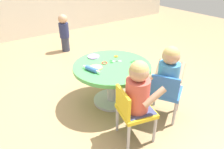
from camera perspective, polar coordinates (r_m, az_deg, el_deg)
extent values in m
plane|color=tan|center=(2.56, 0.00, -7.08)|extent=(10.00, 10.00, 0.00)
cylinder|color=silver|center=(2.55, 0.00, -6.81)|extent=(0.44, 0.44, 0.03)
cylinder|color=silver|center=(2.44, 0.00, -2.89)|extent=(0.12, 0.12, 0.44)
cylinder|color=#4CB259|center=(2.33, 0.00, 2.16)|extent=(0.86, 0.86, 0.04)
cylinder|color=#B7B7BC|center=(2.01, 11.44, -14.46)|extent=(0.03, 0.03, 0.28)
cylinder|color=#B7B7BC|center=(2.18, 7.87, -10.22)|extent=(0.03, 0.03, 0.28)
cylinder|color=#B7B7BC|center=(1.91, 4.49, -16.61)|extent=(0.03, 0.03, 0.28)
cylinder|color=#B7B7BC|center=(2.09, 1.42, -11.91)|extent=(0.03, 0.03, 0.28)
cube|color=yellow|center=(1.94, 6.56, -9.73)|extent=(0.37, 0.37, 0.04)
cube|color=yellow|center=(1.81, 2.95, -7.55)|extent=(0.09, 0.27, 0.22)
cube|color=#3F4772|center=(1.94, 6.57, -9.68)|extent=(0.34, 0.32, 0.04)
cylinder|color=#D8594C|center=(1.84, 6.86, -5.51)|extent=(0.21, 0.21, 0.30)
sphere|color=tan|center=(1.72, 7.29, 0.74)|extent=(0.17, 0.17, 0.17)
sphere|color=tan|center=(1.72, 7.31, 1.11)|extent=(0.16, 0.16, 0.16)
cylinder|color=tan|center=(1.79, 11.37, -6.01)|extent=(0.22, 0.11, 0.17)
cylinder|color=tan|center=(1.95, 8.05, -2.63)|extent=(0.22, 0.11, 0.17)
cylinder|color=#B7B7BC|center=(2.45, 17.51, -6.57)|extent=(0.03, 0.03, 0.28)
cylinder|color=#B7B7BC|center=(2.47, 11.57, -5.33)|extent=(0.03, 0.03, 0.28)
cylinder|color=#B7B7BC|center=(2.23, 16.53, -10.15)|extent=(0.03, 0.03, 0.28)
cylinder|color=#B7B7BC|center=(2.26, 10.00, -8.73)|extent=(0.03, 0.03, 0.28)
cube|color=blue|center=(2.26, 14.37, -4.39)|extent=(0.41, 0.41, 0.04)
cube|color=blue|center=(2.08, 14.07, -3.30)|extent=(0.16, 0.25, 0.22)
cube|color=#3F4772|center=(2.26, 14.38, -4.34)|extent=(0.37, 0.36, 0.04)
cylinder|color=#3F8CCC|center=(2.17, 14.91, -0.58)|extent=(0.21, 0.21, 0.30)
sphere|color=tan|center=(2.08, 15.68, 4.89)|extent=(0.17, 0.17, 0.17)
sphere|color=tan|center=(2.07, 15.73, 5.21)|extent=(0.16, 0.16, 0.16)
cylinder|color=tan|center=(2.24, 18.20, 0.55)|extent=(0.21, 0.15, 0.17)
cylinder|color=tan|center=(2.27, 12.74, 1.62)|extent=(0.21, 0.15, 0.17)
cylinder|color=#33384C|center=(4.02, -12.46, 8.04)|extent=(0.14, 0.14, 0.26)
cylinder|color=navy|center=(3.94, -12.86, 11.58)|extent=(0.17, 0.17, 0.26)
sphere|color=tan|center=(3.88, -13.19, 14.42)|extent=(0.16, 0.16, 0.16)
cylinder|color=#3F72CC|center=(2.18, -5.56, 1.49)|extent=(0.09, 0.15, 0.05)
cylinder|color=white|center=(2.24, -7.30, 2.14)|extent=(0.03, 0.05, 0.02)
cylinder|color=white|center=(2.13, -3.73, 0.79)|extent=(0.03, 0.05, 0.02)
cube|color=silver|center=(2.40, 1.27, 3.59)|extent=(0.11, 0.05, 0.01)
cube|color=silver|center=(2.40, 1.27, 3.59)|extent=(0.09, 0.08, 0.01)
torus|color=green|center=(2.37, -0.10, 3.34)|extent=(0.05, 0.05, 0.01)
torus|color=green|center=(2.40, -0.21, 3.70)|extent=(0.05, 0.05, 0.01)
cylinder|color=#F2CC72|center=(2.25, -4.38, 1.89)|extent=(0.14, 0.14, 0.01)
cylinder|color=#CC99E5|center=(2.51, -5.04, 4.81)|extent=(0.14, 0.14, 0.02)
torus|color=orange|center=(2.52, 1.09, 4.91)|extent=(0.05, 0.05, 0.01)
torus|color=#D83FA5|center=(2.22, 6.49, 1.29)|extent=(0.06, 0.06, 0.01)
torus|color=#4CB259|center=(2.39, 5.79, 3.44)|extent=(0.07, 0.07, 0.01)
torus|color=red|center=(2.35, -2.04, 3.15)|extent=(0.07, 0.07, 0.01)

